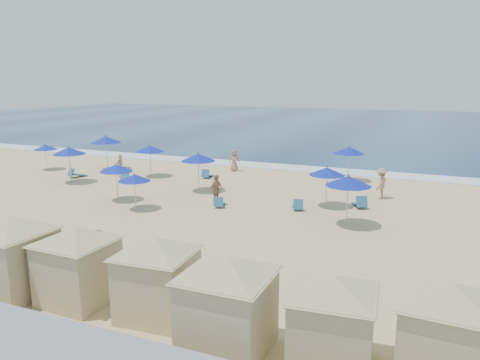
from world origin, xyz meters
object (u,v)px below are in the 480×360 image
(cabana_2, at_px, (77,255))
(cabana_4, at_px, (228,291))
(beachgoer_0, at_px, (120,166))
(beachgoer_3, at_px, (234,160))
(trash_bin, at_px, (97,243))
(cabana_5, at_px, (333,309))
(beachgoer_1, at_px, (216,190))
(cabana_3, at_px, (157,267))
(umbrella_8, at_px, (327,171))
(umbrella_6, at_px, (198,157))
(umbrella_0, at_px, (45,147))
(cabana_6, at_px, (448,320))
(umbrella_3, at_px, (116,168))
(beachgoer_2, at_px, (381,183))
(umbrella_5, at_px, (134,178))
(umbrella_1, at_px, (69,151))
(umbrella_2, at_px, (106,140))
(umbrella_9, at_px, (348,181))
(cabana_1, at_px, (13,245))
(umbrella_7, at_px, (349,150))

(cabana_2, xyz_separation_m, cabana_4, (5.53, -0.65, 0.08))
(beachgoer_0, height_order, beachgoer_3, beachgoer_0)
(trash_bin, distance_m, cabana_5, 11.46)
(beachgoer_1, bearing_deg, cabana_3, -148.75)
(umbrella_8, relative_size, beachgoer_0, 1.38)
(beachgoer_1, bearing_deg, beachgoer_0, 79.32)
(cabana_5, xyz_separation_m, umbrella_6, (-11.83, 15.23, 0.66))
(umbrella_0, bearing_deg, cabana_4, -36.19)
(cabana_6, bearing_deg, umbrella_3, 148.54)
(cabana_3, relative_size, beachgoer_3, 2.60)
(cabana_3, relative_size, beachgoer_0, 2.59)
(beachgoer_2, height_order, beachgoer_3, beachgoer_2)
(cabana_6, bearing_deg, beachgoer_2, 101.38)
(umbrella_3, relative_size, umbrella_5, 1.09)
(cabana_2, height_order, cabana_5, cabana_2)
(umbrella_1, height_order, umbrella_2, umbrella_2)
(cabana_6, distance_m, umbrella_9, 12.06)
(cabana_4, height_order, umbrella_8, cabana_4)
(trash_bin, bearing_deg, umbrella_6, 110.00)
(trash_bin, distance_m, cabana_1, 4.37)
(umbrella_2, xyz_separation_m, beachgoer_0, (2.85, -2.08, -1.52))
(beachgoer_0, distance_m, beachgoer_1, 10.85)
(cabana_6, distance_m, umbrella_1, 27.37)
(cabana_4, xyz_separation_m, umbrella_6, (-9.18, 15.59, 0.53))
(umbrella_1, bearing_deg, umbrella_8, 2.33)
(cabana_1, height_order, cabana_2, cabana_1)
(cabana_1, relative_size, cabana_5, 1.11)
(beachgoer_0, xyz_separation_m, beachgoer_1, (9.93, -4.38, 0.05))
(umbrella_6, distance_m, umbrella_9, 10.64)
(trash_bin, distance_m, umbrella_9, 11.83)
(umbrella_9, xyz_separation_m, beachgoer_0, (-17.41, 5.23, -1.39))
(cabana_1, relative_size, umbrella_8, 2.02)
(umbrella_7, bearing_deg, cabana_3, -94.47)
(umbrella_7, height_order, beachgoer_1, umbrella_7)
(trash_bin, bearing_deg, beachgoer_2, 68.84)
(cabana_5, distance_m, beachgoer_3, 25.53)
(umbrella_2, height_order, beachgoer_3, umbrella_2)
(beachgoer_0, bearing_deg, beachgoer_2, 99.12)
(cabana_1, height_order, beachgoer_1, cabana_1)
(umbrella_3, relative_size, beachgoer_2, 1.21)
(cabana_4, relative_size, umbrella_5, 2.26)
(beachgoer_3, bearing_deg, umbrella_7, -27.72)
(beachgoer_3, bearing_deg, umbrella_0, 174.44)
(cabana_4, bearing_deg, cabana_5, 7.70)
(cabana_6, distance_m, beachgoer_2, 17.77)
(trash_bin, height_order, cabana_3, cabana_3)
(cabana_6, height_order, beachgoer_1, cabana_6)
(cabana_4, xyz_separation_m, umbrella_2, (-19.41, 19.36, 0.71))
(umbrella_8, bearing_deg, trash_bin, -123.74)
(trash_bin, xyz_separation_m, umbrella_0, (-15.71, 12.92, 1.41))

